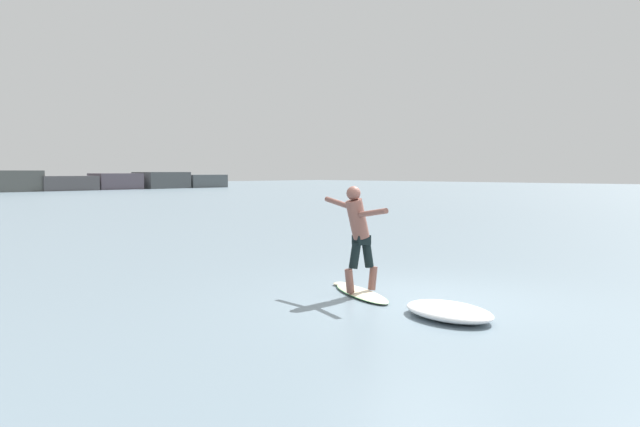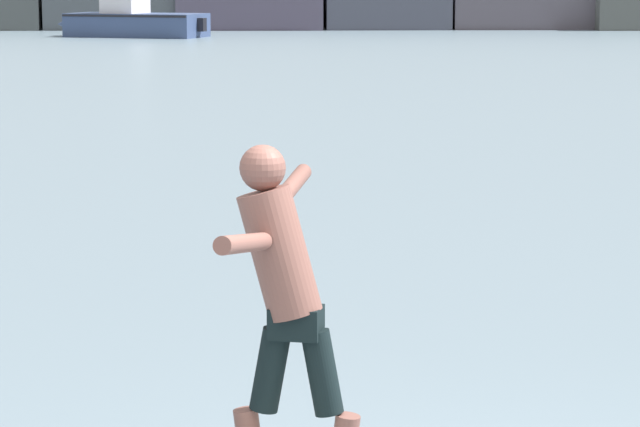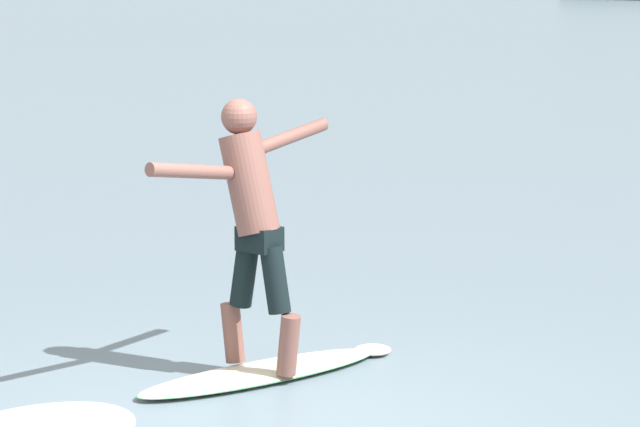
{
  "view_description": "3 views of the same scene",
  "coord_description": "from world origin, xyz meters",
  "views": [
    {
      "loc": [
        -8.38,
        -5.89,
        2.09
      ],
      "look_at": [
        0.14,
        2.42,
        1.29
      ],
      "focal_mm": 35.0,
      "sensor_mm": 36.0,
      "label": 1
    },
    {
      "loc": [
        -0.31,
        -6.63,
        2.73
      ],
      "look_at": [
        -0.28,
        2.25,
        1.28
      ],
      "focal_mm": 85.0,
      "sensor_mm": 36.0,
      "label": 2
    },
    {
      "loc": [
        4.45,
        -7.49,
        2.89
      ],
      "look_at": [
        -0.56,
        1.99,
        0.92
      ],
      "focal_mm": 85.0,
      "sensor_mm": 36.0,
      "label": 3
    }
  ],
  "objects": [
    {
      "name": "ground_plane",
      "position": [
        0.0,
        0.0,
        0.0
      ],
      "size": [
        200.0,
        200.0,
        0.0
      ],
      "primitive_type": "plane",
      "color": "slate"
    },
    {
      "name": "surfboard",
      "position": [
        -0.41,
        0.92,
        0.03
      ],
      "size": [
        1.25,
        1.98,
        0.2
      ],
      "color": "beige",
      "rests_on": "ground"
    },
    {
      "name": "surfer",
      "position": [
        -0.5,
        0.9,
        1.12
      ],
      "size": [
        0.72,
        1.65,
        1.79
      ],
      "color": "brown",
      "rests_on": "surfboard"
    },
    {
      "name": "wave_foam_at_tail",
      "position": [
        -0.82,
        -1.09,
        0.1
      ],
      "size": [
        1.25,
        1.64,
        0.2
      ],
      "color": "white",
      "rests_on": "ground"
    }
  ]
}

